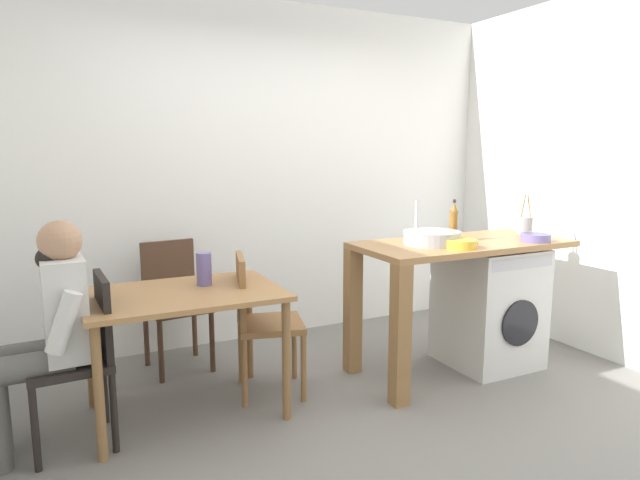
# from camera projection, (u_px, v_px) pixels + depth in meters

# --- Properties ---
(ground_plane) EXTENTS (5.46, 5.46, 0.00)m
(ground_plane) POSITION_uv_depth(u_px,v_px,m) (368.00, 424.00, 3.14)
(ground_plane) COLOR slate
(wall_back) EXTENTS (4.60, 0.10, 2.70)m
(wall_back) POSITION_uv_depth(u_px,v_px,m) (259.00, 174.00, 4.47)
(wall_back) COLOR white
(wall_back) RESTS_ON ground_plane
(wall_counter_side) EXTENTS (0.10, 3.80, 2.70)m
(wall_counter_side) POSITION_uv_depth(u_px,v_px,m) (635.00, 178.00, 3.85)
(wall_counter_side) COLOR white
(wall_counter_side) RESTS_ON ground_plane
(dining_table) EXTENTS (1.10, 0.76, 0.74)m
(dining_table) POSITION_uv_depth(u_px,v_px,m) (184.00, 308.00, 3.17)
(dining_table) COLOR #9E7042
(dining_table) RESTS_ON ground_plane
(chair_person_seat) EXTENTS (0.42, 0.42, 0.90)m
(chair_person_seat) POSITION_uv_depth(u_px,v_px,m) (84.00, 351.00, 2.87)
(chair_person_seat) COLOR black
(chair_person_seat) RESTS_ON ground_plane
(chair_opposite) EXTENTS (0.49, 0.49, 0.90)m
(chair_opposite) POSITION_uv_depth(u_px,v_px,m) (259.00, 316.00, 3.46)
(chair_opposite) COLOR olive
(chair_opposite) RESTS_ON ground_plane
(chair_spare_by_wall) EXTENTS (0.44, 0.44, 0.90)m
(chair_spare_by_wall) POSITION_uv_depth(u_px,v_px,m) (174.00, 297.00, 3.92)
(chair_spare_by_wall) COLOR #4C3323
(chair_spare_by_wall) RESTS_ON ground_plane
(seated_person) EXTENTS (0.51, 0.52, 1.20)m
(seated_person) POSITION_uv_depth(u_px,v_px,m) (47.00, 325.00, 2.77)
(seated_person) COLOR #595651
(seated_person) RESTS_ON ground_plane
(kitchen_counter) EXTENTS (1.50, 0.68, 0.92)m
(kitchen_counter) POSITION_uv_depth(u_px,v_px,m) (437.00, 267.00, 3.72)
(kitchen_counter) COLOR #9E7042
(kitchen_counter) RESTS_ON ground_plane
(washing_machine) EXTENTS (0.60, 0.61, 0.86)m
(washing_machine) POSITION_uv_depth(u_px,v_px,m) (488.00, 306.00, 3.98)
(washing_machine) COLOR silver
(washing_machine) RESTS_ON ground_plane
(sink_basin) EXTENTS (0.38, 0.38, 0.09)m
(sink_basin) POSITION_uv_depth(u_px,v_px,m) (432.00, 238.00, 3.67)
(sink_basin) COLOR #9EA0A5
(sink_basin) RESTS_ON kitchen_counter
(tap) EXTENTS (0.02, 0.02, 0.28)m
(tap) POSITION_uv_depth(u_px,v_px,m) (416.00, 220.00, 3.81)
(tap) COLOR #B2B2B7
(tap) RESTS_ON kitchen_counter
(bottle_tall_green) EXTENTS (0.06, 0.06, 0.29)m
(bottle_tall_green) POSITION_uv_depth(u_px,v_px,m) (454.00, 222.00, 3.80)
(bottle_tall_green) COLOR brown
(bottle_tall_green) RESTS_ON kitchen_counter
(mixing_bowl) EXTENTS (0.21, 0.21, 0.06)m
(mixing_bowl) POSITION_uv_depth(u_px,v_px,m) (461.00, 243.00, 3.53)
(mixing_bowl) COLOR gold
(mixing_bowl) RESTS_ON kitchen_counter
(utensil_crock) EXTENTS (0.11, 0.11, 0.30)m
(utensil_crock) POSITION_uv_depth(u_px,v_px,m) (525.00, 225.00, 4.10)
(utensil_crock) COLOR gray
(utensil_crock) RESTS_ON kitchen_counter
(colander) EXTENTS (0.20, 0.20, 0.06)m
(colander) POSITION_uv_depth(u_px,v_px,m) (535.00, 237.00, 3.79)
(colander) COLOR slate
(colander) RESTS_ON kitchen_counter
(vase) EXTENTS (0.09, 0.09, 0.20)m
(vase) POSITION_uv_depth(u_px,v_px,m) (204.00, 269.00, 3.29)
(vase) COLOR slate
(vase) RESTS_ON dining_table
(scissors) EXTENTS (0.15, 0.06, 0.01)m
(scissors) POSITION_uv_depth(u_px,v_px,m) (467.00, 244.00, 3.68)
(scissors) COLOR #B2B2B7
(scissors) RESTS_ON kitchen_counter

